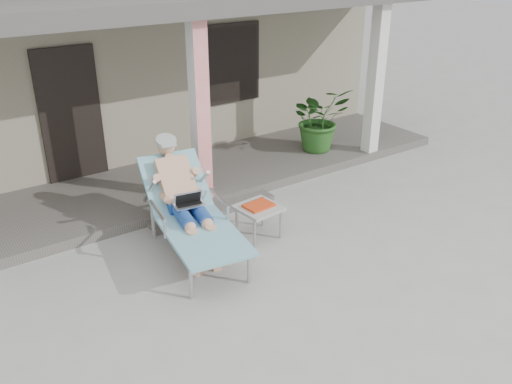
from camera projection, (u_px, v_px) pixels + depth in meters
ground at (290, 269)px, 6.67m from camera, size 60.00×60.00×0.00m
house at (93, 51)px, 10.81m from camera, size 10.40×5.40×3.30m
porch_deck at (178, 182)px, 8.88m from camera, size 10.00×2.00×0.15m
porch_overhang at (168, 9)px, 7.69m from camera, size 10.00×2.30×2.85m
porch_step at (214, 211)px, 8.03m from camera, size 2.00×0.30×0.07m
lounger at (186, 187)px, 6.79m from camera, size 1.12×2.24×1.42m
side_table at (259, 209)px, 7.25m from camera, size 0.59×0.59×0.48m
potted_palm at (319, 119)px, 9.82m from camera, size 1.22×1.11×1.18m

